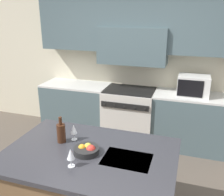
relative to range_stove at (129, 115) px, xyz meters
The scene contains 9 objects.
back_cabinetry 1.16m from the range_stove, 90.00° to the left, with size 10.00×0.46×2.70m.
back_counter 0.02m from the range_stove, 90.00° to the left, with size 3.26×0.62×0.93m.
range_stove is the anchor object (origin of this frame).
microwave 1.19m from the range_stove, ahead, with size 0.48×0.37×0.32m.
kitchen_island 2.05m from the range_stove, 86.74° to the right, with size 1.64×1.10×0.92m.
wine_bottle 2.04m from the range_stove, 96.90° to the right, with size 0.09×0.09×0.28m.
wine_glass_near 2.38m from the range_stove, 88.63° to the right, with size 0.07×0.07×0.17m.
wine_glass_far 1.96m from the range_stove, 94.04° to the right, with size 0.07×0.07×0.17m.
fruit_bowl 2.12m from the range_stove, 87.27° to the right, with size 0.24×0.24×0.09m.
Camera 1 is at (0.96, -2.13, 2.20)m, focal length 40.00 mm.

